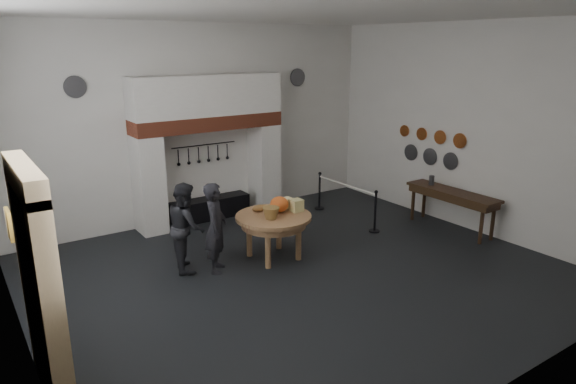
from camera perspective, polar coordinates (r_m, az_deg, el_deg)
floor at (r=9.46m, az=1.51°, el=-8.99°), size 9.00×8.00×0.02m
ceiling at (r=8.59m, az=1.75°, el=19.35°), size 9.00×8.00×0.02m
wall_back at (r=12.17m, az=-9.58°, el=7.55°), size 9.00×0.02×4.50m
wall_front at (r=6.09m, az=24.28°, el=-2.19°), size 9.00×0.02×4.50m
wall_left at (r=7.18m, az=-28.91°, el=-0.16°), size 0.02×8.00×4.50m
wall_right at (r=11.92m, az=19.56°, el=6.68°), size 0.02×8.00×4.50m
chimney_pier_left at (r=11.55m, az=-15.21°, el=0.79°), size 0.55×0.70×2.15m
chimney_pier_right at (r=12.77m, az=-2.66°, el=2.79°), size 0.55×0.70×2.15m
hearth_brick_band at (r=11.85m, az=-8.87°, el=7.65°), size 3.50×0.72×0.32m
chimney_hood at (r=11.77m, az=-9.00°, el=10.59°), size 3.50×0.70×0.90m
iron_range at (r=12.37m, az=-8.60°, el=-1.79°), size 1.90×0.45×0.50m
utensil_rail at (r=12.18m, az=-9.31°, el=5.19°), size 1.60×0.02×0.02m
door_recess at (r=6.57m, az=-26.49°, el=-10.56°), size 0.04×1.10×2.50m
door_jamb_near at (r=5.93m, az=-24.63°, el=-12.69°), size 0.22×0.30×2.60m
door_jamb_far at (r=7.20m, az=-26.67°, el=-7.84°), size 0.22×0.30×2.60m
door_lintel at (r=6.13m, az=-27.28°, el=1.44°), size 0.22×1.70×0.30m
wall_plaque at (r=8.13m, az=-28.57°, el=-3.20°), size 0.05×0.34×0.44m
work_table at (r=9.81m, az=-1.63°, el=-2.78°), size 1.75×1.75×0.07m
pumpkin at (r=9.93m, az=-0.98°, el=-1.38°), size 0.36×0.36×0.31m
cheese_block_big at (r=9.98m, az=0.94°, el=-1.49°), size 0.22×0.22×0.24m
cheese_block_small at (r=10.21m, az=-0.13°, el=-1.20°), size 0.18×0.18×0.20m
wicker_basket at (r=9.56m, az=-1.90°, el=-2.36°), size 0.39×0.39×0.22m
bread_loaf at (r=10.01m, az=-3.20°, el=-1.80°), size 0.31×0.18×0.13m
visitor_near at (r=9.35m, az=-8.02°, el=-3.94°), size 0.67×0.73×1.67m
visitor_far at (r=9.54m, az=-11.25°, el=-3.77°), size 0.81×0.94×1.64m
side_table at (r=11.89m, az=17.81°, el=-0.01°), size 0.55×2.20×0.06m
pewter_jug at (r=12.21m, az=15.67°, el=1.26°), size 0.12×0.12×0.22m
copper_pan_a at (r=12.06m, az=18.55°, el=5.42°), size 0.03×0.34×0.34m
copper_pan_b at (r=12.39m, az=16.54°, el=5.86°), size 0.03×0.32×0.32m
copper_pan_c at (r=12.74m, az=14.63°, el=6.26°), size 0.03×0.30×0.30m
copper_pan_d at (r=13.10m, az=12.82°, el=6.65°), size 0.03×0.28×0.28m
pewter_plate_left at (r=12.27m, az=17.61°, el=3.29°), size 0.03×0.40×0.40m
pewter_plate_mid at (r=12.64m, az=15.49°, el=3.82°), size 0.03×0.40×0.40m
pewter_plate_right at (r=13.02m, az=13.49°, el=4.31°), size 0.03×0.40×0.40m
pewter_plate_back_left at (r=11.17m, az=-22.58°, el=10.73°), size 0.44×0.03×0.44m
pewter_plate_back_right at (r=13.39m, az=1.07°, el=12.62°), size 0.44×0.03×0.44m
barrier_post_near at (r=11.46m, az=9.66°, el=-2.25°), size 0.05×0.05×0.90m
barrier_post_far at (r=12.90m, az=3.53°, el=0.03°), size 0.05×0.05×0.90m
barrier_rope at (r=12.04m, az=6.47°, el=0.78°), size 0.04×2.00×0.04m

